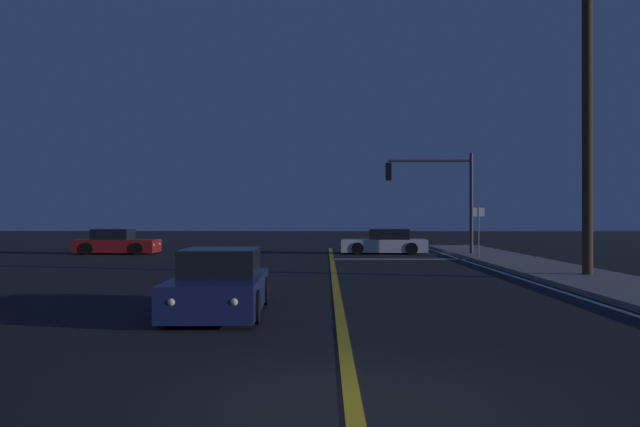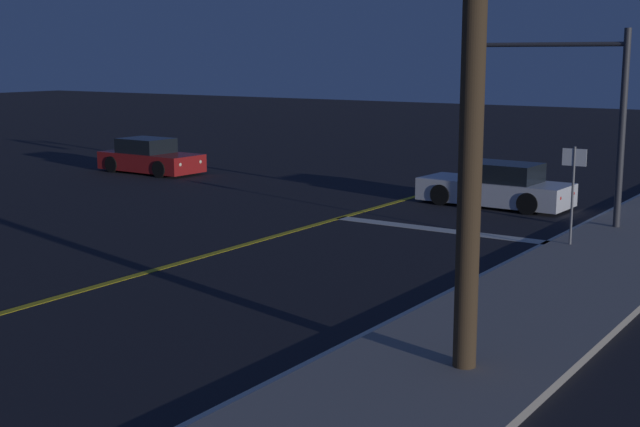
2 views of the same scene
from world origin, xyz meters
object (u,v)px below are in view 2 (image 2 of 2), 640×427
(car_far_approaching_red, at_px, (150,158))
(traffic_signal_near_right, at_px, (560,94))
(street_sign_corner, at_px, (573,181))
(car_mid_block_white, at_px, (497,187))

(car_far_approaching_red, relative_size, traffic_signal_near_right, 0.82)
(car_far_approaching_red, bearing_deg, street_sign_corner, 77.18)
(car_far_approaching_red, xyz_separation_m, car_mid_block_white, (14.37, 0.28, 0.00))
(car_mid_block_white, height_order, street_sign_corner, street_sign_corner)
(car_mid_block_white, distance_m, street_sign_corner, 6.31)
(car_mid_block_white, bearing_deg, car_far_approaching_red, 92.68)
(car_mid_block_white, relative_size, street_sign_corner, 1.88)
(car_far_approaching_red, distance_m, traffic_signal_near_right, 17.22)
(traffic_signal_near_right, bearing_deg, street_sign_corner, 116.06)
(street_sign_corner, bearing_deg, car_far_approaching_red, 165.90)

